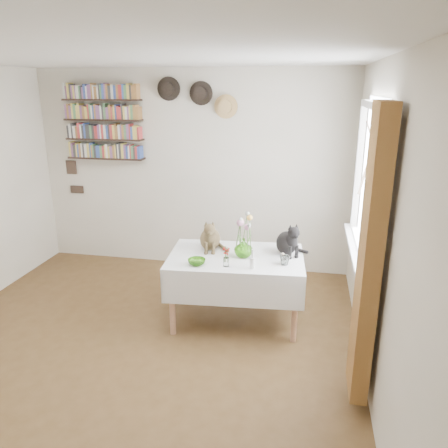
% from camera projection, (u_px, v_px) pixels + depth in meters
% --- Properties ---
extents(room, '(4.08, 4.58, 2.58)m').
position_uv_depth(room, '(116.00, 224.00, 3.41)').
color(room, brown).
rests_on(room, ground).
extents(window, '(0.12, 1.52, 1.32)m').
position_uv_depth(window, '(367.00, 194.00, 3.76)').
color(window, white).
rests_on(window, room).
extents(curtain, '(0.12, 0.38, 2.10)m').
position_uv_depth(curtain, '(370.00, 259.00, 2.98)').
color(curtain, brown).
rests_on(curtain, room).
extents(dining_table, '(1.37, 0.94, 0.70)m').
position_uv_depth(dining_table, '(236.00, 272.00, 4.31)').
color(dining_table, white).
rests_on(dining_table, room).
extents(tabby_cat, '(0.27, 0.32, 0.33)m').
position_uv_depth(tabby_cat, '(210.00, 233.00, 4.39)').
color(tabby_cat, brown).
rests_on(tabby_cat, dining_table).
extents(black_cat, '(0.35, 0.37, 0.34)m').
position_uv_depth(black_cat, '(287.00, 237.00, 4.27)').
color(black_cat, black).
rests_on(black_cat, dining_table).
extents(flower_vase, '(0.21, 0.21, 0.19)m').
position_uv_depth(flower_vase, '(243.00, 248.00, 4.21)').
color(flower_vase, '#79CF37').
rests_on(flower_vase, dining_table).
extents(green_bowl, '(0.22, 0.22, 0.05)m').
position_uv_depth(green_bowl, '(197.00, 262.00, 4.05)').
color(green_bowl, '#79CF37').
rests_on(green_bowl, dining_table).
extents(drinking_glass, '(0.12, 0.12, 0.09)m').
position_uv_depth(drinking_glass, '(285.00, 260.00, 4.03)').
color(drinking_glass, white).
rests_on(drinking_glass, dining_table).
extents(candlestick, '(0.05, 0.05, 0.19)m').
position_uv_depth(candlestick, '(252.00, 262.00, 3.95)').
color(candlestick, white).
rests_on(candlestick, dining_table).
extents(berry_jar, '(0.05, 0.05, 0.21)m').
position_uv_depth(berry_jar, '(226.00, 257.00, 3.98)').
color(berry_jar, white).
rests_on(berry_jar, dining_table).
extents(porcelain_figurine, '(0.05, 0.05, 0.10)m').
position_uv_depth(porcelain_figurine, '(283.00, 258.00, 4.08)').
color(porcelain_figurine, white).
rests_on(porcelain_figurine, dining_table).
extents(flower_bouquet, '(0.17, 0.13, 0.39)m').
position_uv_depth(flower_bouquet, '(244.00, 223.00, 4.14)').
color(flower_bouquet, '#4C7233').
rests_on(flower_bouquet, flower_vase).
extents(bookshelf_unit, '(1.00, 0.16, 0.91)m').
position_uv_depth(bookshelf_unit, '(104.00, 123.00, 5.46)').
color(bookshelf_unit, black).
rests_on(bookshelf_unit, room).
extents(wall_hats, '(0.98, 0.09, 0.48)m').
position_uv_depth(wall_hats, '(198.00, 96.00, 5.16)').
color(wall_hats, black).
rests_on(wall_hats, room).
extents(wall_art_plaques, '(0.21, 0.02, 0.44)m').
position_uv_depth(wall_art_plaques, '(74.00, 177.00, 5.84)').
color(wall_art_plaques, '#38281E').
rests_on(wall_art_plaques, room).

